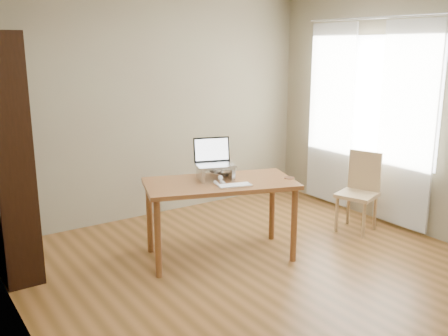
# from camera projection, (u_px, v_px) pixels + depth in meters

# --- Properties ---
(room) EXTENTS (4.04, 4.54, 2.64)m
(room) POSITION_uv_depth(u_px,v_px,m) (287.00, 132.00, 4.03)
(room) COLOR brown
(room) RESTS_ON ground
(bookshelf) EXTENTS (0.30, 0.90, 2.10)m
(bookshelf) POSITION_uv_depth(u_px,v_px,m) (5.00, 157.00, 4.31)
(bookshelf) COLOR black
(bookshelf) RESTS_ON ground
(curtains) EXTENTS (0.03, 1.90, 2.25)m
(curtains) POSITION_uv_depth(u_px,v_px,m) (366.00, 118.00, 5.73)
(curtains) COLOR white
(curtains) RESTS_ON ground
(desk) EXTENTS (1.54, 1.11, 0.75)m
(desk) POSITION_uv_depth(u_px,v_px,m) (220.00, 191.00, 4.68)
(desk) COLOR brown
(desk) RESTS_ON ground
(laptop_stand) EXTENTS (0.32, 0.25, 0.13)m
(laptop_stand) POSITION_uv_depth(u_px,v_px,m) (215.00, 171.00, 4.70)
(laptop_stand) COLOR silver
(laptop_stand) RESTS_ON desk
(laptop) EXTENTS (0.41, 0.40, 0.25)m
(laptop) POSITION_uv_depth(u_px,v_px,m) (212.00, 158.00, 4.73)
(laptop) COLOR silver
(laptop) RESTS_ON laptop_stand
(keyboard) EXTENTS (0.33, 0.21, 0.02)m
(keyboard) POSITION_uv_depth(u_px,v_px,m) (235.00, 186.00, 4.49)
(keyboard) COLOR silver
(keyboard) RESTS_ON desk
(coaster) EXTENTS (0.10, 0.10, 0.01)m
(coaster) POSITION_uv_depth(u_px,v_px,m) (289.00, 178.00, 4.78)
(coaster) COLOR #542E1C
(coaster) RESTS_ON desk
(cat) EXTENTS (0.24, 0.48, 0.15)m
(cat) POSITION_uv_depth(u_px,v_px,m) (212.00, 173.00, 4.72)
(cat) COLOR #463E37
(cat) RESTS_ON desk
(chair) EXTENTS (0.49, 0.48, 0.86)m
(chair) POSITION_uv_depth(u_px,v_px,m) (362.00, 189.00, 5.43)
(chair) COLOR #9D7755
(chair) RESTS_ON ground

